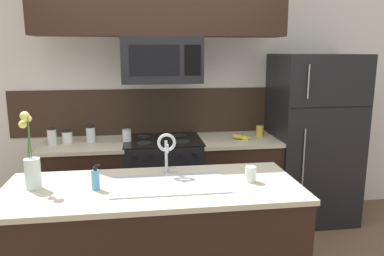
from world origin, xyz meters
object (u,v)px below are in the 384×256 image
stove_range (163,184)px  drinking_glass (251,174)px  microwave (162,60)px  storage_jar_squat (127,136)px  storage_jar_tall (52,136)px  storage_jar_short (91,134)px  dish_soap_bottle (96,179)px  sink_faucet (167,148)px  coffee_tin (260,131)px  flower_vase (32,167)px  banana_bunch (242,137)px  storage_jar_medium (67,137)px  refrigerator (312,138)px

stove_range → drinking_glass: (0.51, -1.27, 0.50)m
microwave → storage_jar_squat: size_ratio=5.78×
storage_jar_tall → storage_jar_short: size_ratio=1.00×
microwave → dish_soap_bottle: microwave is taller
sink_faucet → storage_jar_short: bearing=121.5°
storage_jar_squat → coffee_tin: (1.36, 0.08, -0.01)m
drinking_glass → flower_vase: size_ratio=0.21×
flower_vase → storage_jar_short: bearing=79.9°
storage_jar_squat → storage_jar_short: bearing=171.4°
storage_jar_short → microwave: bearing=-4.0°
stove_range → dish_soap_bottle: dish_soap_bottle is taller
storage_jar_tall → banana_bunch: storage_jar_tall is taller
banana_bunch → flower_vase: (-1.70, -1.13, 0.12)m
stove_range → coffee_tin: size_ratio=8.45×
storage_jar_squat → storage_jar_tall: bearing=179.5°
storage_jar_medium → flower_vase: size_ratio=0.25×
microwave → sink_faucet: microwave is taller
microwave → storage_jar_medium: size_ratio=6.02×
coffee_tin → sink_faucet: sink_faucet is taller
storage_jar_tall → storage_jar_medium: storage_jar_tall is taller
storage_jar_tall → drinking_glass: bearing=-38.8°
storage_jar_short → coffee_tin: storage_jar_short is taller
drinking_glass → storage_jar_tall: bearing=141.2°
drinking_glass → refrigerator: bearing=50.5°
refrigerator → dish_soap_bottle: (-2.08, -1.29, 0.10)m
refrigerator → flower_vase: (-2.48, -1.21, 0.18)m
storage_jar_short → flower_vase: size_ratio=0.33×
stove_range → refrigerator: bearing=0.7°
storage_jar_short → sink_faucet: 1.26m
sink_faucet → flower_vase: flower_vase is taller
refrigerator → sink_faucet: 1.94m
storage_jar_short → drinking_glass: storage_jar_short is taller
banana_bunch → dish_soap_bottle: size_ratio=1.14×
coffee_tin → flower_vase: size_ratio=0.22×
sink_faucet → dish_soap_bottle: 0.54m
stove_range → sink_faucet: bearing=-92.1°
storage_jar_tall → coffee_tin: 2.05m
microwave → storage_jar_medium: (-0.91, 0.05, -0.72)m
stove_range → microwave: microwave is taller
refrigerator → drinking_glass: (-1.06, -1.29, 0.09)m
storage_jar_tall → storage_jar_squat: bearing=-0.5°
microwave → storage_jar_tall: size_ratio=4.55×
refrigerator → drinking_glass: refrigerator is taller
stove_range → storage_jar_medium: bearing=178.3°
storage_jar_medium → storage_jar_short: (0.22, -0.00, 0.02)m
storage_jar_squat → sink_faucet: size_ratio=0.42×
coffee_tin → drinking_glass: (-0.50, -1.32, -0.00)m
storage_jar_squat → coffee_tin: storage_jar_squat is taller
storage_jar_medium → sink_faucet: bearing=-50.8°
refrigerator → storage_jar_tall: refrigerator is taller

